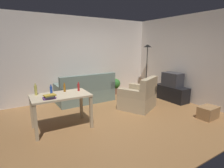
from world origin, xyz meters
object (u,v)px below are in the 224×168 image
storage_box (208,112)px  book_stack (49,97)px  tv (173,79)px  desk (61,100)px  potted_plant (115,85)px  bottle_squat (36,90)px  armchair (139,98)px  torchiere_lamp (147,55)px  bottle_amber (64,88)px  couch (86,92)px  tv_stand (171,93)px  bottle_red (79,87)px  bottle_blue (51,90)px

storage_box → book_stack: (-3.50, 1.22, 0.65)m
tv → desk: bearing=91.4°
tv → book_stack: size_ratio=2.37×
potted_plant → bottle_squat: bearing=-153.0°
desk → armchair: (2.24, 0.06, -0.33)m
torchiere_lamp → bottle_amber: 3.72m
couch → storage_box: size_ratio=3.72×
desk → storage_box: (3.24, -1.40, -0.50)m
tv_stand → bottle_squat: bottle_squat is taller
desk → tv: bearing=3.7°
potted_plant → bottle_red: size_ratio=2.77×
bottle_red → bottle_squat: bearing=171.0°
couch → tv: size_ratio=2.98×
bottle_squat → book_stack: bottle_squat is taller
desk → bottle_squat: (-0.44, 0.24, 0.22)m
bottle_red → torchiere_lamp: bearing=20.8°
storage_box → bottle_blue: bottle_blue is taller
tv → desk: 3.66m
tv → potted_plant: tv is taller
torchiere_lamp → potted_plant: (-1.13, 0.43, -1.08)m
tv → book_stack: 3.94m
couch → potted_plant: bearing=-166.9°
bottle_amber → tv: bearing=-1.8°
tv_stand → torchiere_lamp: (0.00, 1.23, 1.17)m
tv_stand → bottle_blue: 3.85m
couch → bottle_amber: size_ratio=8.59×
torchiere_lamp → bottle_red: (-3.21, -1.22, -0.57)m
bottle_blue → bottle_squat: bearing=165.7°
armchair → book_stack: armchair is taller
potted_plant → couch: bearing=-166.9°
bottle_amber → bottle_red: bottle_amber is taller
bottle_squat → potted_plant: bearing=27.0°
couch → tv: (2.47, -1.35, 0.39)m
torchiere_lamp → book_stack: (-3.92, -1.49, -0.61)m
tv_stand → desk: 3.68m
tv → bottle_squat: (-4.11, 0.14, 0.17)m
storage_box → tv: bearing=74.0°
couch → storage_box: couch is taller
bottle_squat → book_stack: (0.18, -0.41, -0.07)m
tv → bottle_amber: size_ratio=2.88×
couch → bottle_amber: bottle_amber is taller
potted_plant → armchair: (-0.29, -1.69, -0.01)m
tv_stand → bottle_blue: (-3.81, 0.07, 0.61)m
bottle_blue → bottle_amber: bottle_amber is taller
torchiere_lamp → storage_box: (-0.42, -2.71, -1.26)m
torchiere_lamp → bottle_red: bearing=-159.2°
bottle_squat → torchiere_lamp: bearing=14.8°
potted_plant → bottle_squat: 3.38m
desk → book_stack: book_stack is taller
tv_stand → bottle_amber: bearing=88.2°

